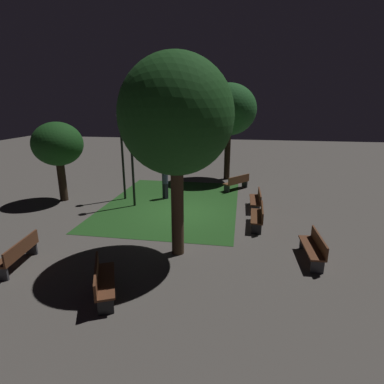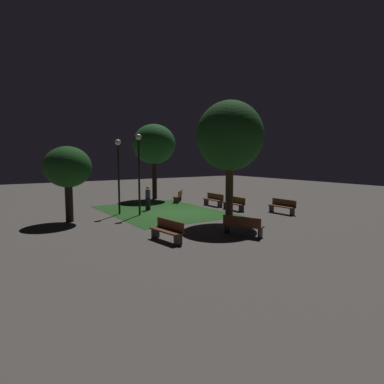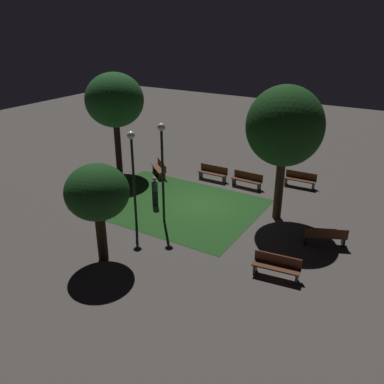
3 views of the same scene
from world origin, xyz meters
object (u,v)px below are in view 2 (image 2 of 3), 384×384
object	(u,v)px
bench_near_trees	(179,196)
pedestrian	(148,197)
tree_near_wall	(230,136)
bench_lawn_edge	(282,206)
tree_left_canopy	(154,145)
bench_path_side	(214,199)
tree_right_canopy	(68,168)
bench_front_right	(234,203)
bench_back_row	(243,225)
lamp_post_near_wall	(118,164)
lamp_post_plaza_east	(139,161)
bench_front_left	(168,230)

from	to	relation	value
bench_near_trees	pedestrian	world-z (taller)	pedestrian
tree_near_wall	pedestrian	world-z (taller)	tree_near_wall
bench_lawn_edge	tree_left_canopy	size ratio (longest dim) A/B	0.29
bench_path_side	tree_right_canopy	size ratio (longest dim) A/B	0.44
bench_front_right	bench_lawn_edge	size ratio (longest dim) A/B	1.00
tree_near_wall	tree_left_canopy	xyz separation A→B (m)	(10.94, -1.05, -0.06)
bench_lawn_edge	tree_near_wall	distance (m)	6.08
bench_back_row	tree_right_canopy	world-z (taller)	tree_right_canopy
lamp_post_near_wall	pedestrian	xyz separation A→B (m)	(0.41, -2.13, -2.25)
pedestrian	tree_right_canopy	bearing A→B (deg)	102.36
tree_right_canopy	pedestrian	world-z (taller)	tree_right_canopy
bench_front_right	bench_back_row	xyz separation A→B (m)	(-5.55, 4.30, 0.00)
tree_left_canopy	lamp_post_plaza_east	world-z (taller)	tree_left_canopy
bench_lawn_edge	tree_right_canopy	world-z (taller)	tree_right_canopy
lamp_post_plaza_east	bench_near_trees	bearing A→B (deg)	-53.07
tree_right_canopy	tree_left_canopy	bearing A→B (deg)	-53.42
bench_near_trees	tree_left_canopy	distance (m)	4.88
bench_near_trees	bench_back_row	distance (m)	11.50
lamp_post_near_wall	pedestrian	size ratio (longest dim) A/B	2.83
bench_near_trees	bench_lawn_edge	world-z (taller)	same
bench_front_right	bench_lawn_edge	world-z (taller)	same
bench_near_trees	tree_right_canopy	world-z (taller)	tree_right_canopy
bench_near_trees	bench_lawn_edge	bearing A→B (deg)	-161.69
tree_near_wall	bench_back_row	bearing A→B (deg)	151.46
tree_left_canopy	tree_near_wall	bearing A→B (deg)	174.51
bench_near_trees	bench_back_row	world-z (taller)	same
bench_path_side	tree_left_canopy	xyz separation A→B (m)	(5.85, 1.77, 4.04)
bench_near_trees	lamp_post_plaza_east	size ratio (longest dim) A/B	0.35
pedestrian	bench_lawn_edge	bearing A→B (deg)	-131.75
bench_back_row	lamp_post_plaza_east	distance (m)	7.97
tree_left_canopy	bench_lawn_edge	bearing A→B (deg)	-162.24
lamp_post_plaza_east	tree_left_canopy	bearing A→B (deg)	-33.61
bench_path_side	tree_right_canopy	xyz separation A→B (m)	(-0.27, 10.02, 2.45)
bench_lawn_edge	tree_near_wall	bearing A→B (deg)	92.75
pedestrian	bench_path_side	bearing A→B (deg)	-100.45
lamp_post_near_wall	tree_near_wall	bearing A→B (deg)	-143.69
bench_path_side	bench_front_left	world-z (taller)	same
bench_front_right	lamp_post_near_wall	size ratio (longest dim) A/B	0.40
tree_left_canopy	tree_right_canopy	bearing A→B (deg)	126.58
bench_front_right	bench_front_left	xyz separation A→B (m)	(-4.54, 7.57, 0.00)
bench_lawn_edge	tree_near_wall	xyz separation A→B (m)	(-0.22, 4.49, 4.10)
tree_right_canopy	tree_near_wall	size ratio (longest dim) A/B	0.63
bench_front_right	tree_near_wall	xyz separation A→B (m)	(-2.83, 2.82, 4.10)
bench_path_side	bench_front_right	bearing A→B (deg)	180.00
bench_lawn_edge	tree_right_canopy	bearing A→B (deg)	68.50
bench_front_right	tree_left_canopy	xyz separation A→B (m)	(8.10, 1.77, 4.04)
bench_front_right	bench_near_trees	xyz separation A→B (m)	(5.48, 1.01, 0.00)
tree_right_canopy	bench_front_right	bearing A→B (deg)	-101.21
bench_front_right	bench_path_side	bearing A→B (deg)	-0.00
tree_left_canopy	lamp_post_near_wall	world-z (taller)	tree_left_canopy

